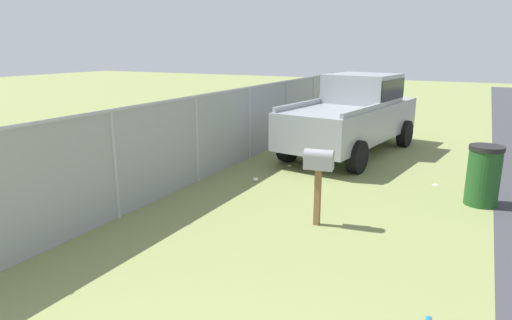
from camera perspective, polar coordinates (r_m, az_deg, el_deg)
mailbox at (r=7.02m, az=8.06°, el=-0.71°), size 0.26×0.48×1.25m
pickup_truck at (r=12.25m, az=12.57°, el=6.04°), size 5.41×2.68×2.09m
trash_bin at (r=8.97m, az=27.22°, el=-1.77°), size 0.59×0.59×1.10m
fence_section at (r=10.32m, az=-3.96°, el=4.22°), size 16.49×0.07×1.84m
litter_cup_far_scatter at (r=9.50m, az=-0.04°, el=-2.53°), size 0.11×0.12×0.08m
litter_wrapper_by_mailbox at (r=10.01m, az=22.07°, el=-2.96°), size 0.14×0.13×0.01m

